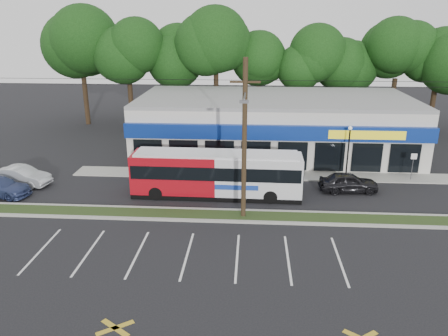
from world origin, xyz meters
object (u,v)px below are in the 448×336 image
object	(u,v)px
lamp_post	(349,146)
metrobus	(217,173)
utility_pole	(242,136)
car_dark	(349,182)
sign_post	(413,162)
pedestrian_b	(290,175)
car_silver	(22,176)
pedestrian_a	(292,178)

from	to	relation	value
lamp_post	metrobus	size ratio (longest dim) A/B	0.35
utility_pole	car_dark	distance (m)	10.36
sign_post	pedestrian_b	size ratio (longest dim) A/B	1.30
car_silver	car_dark	bearing A→B (deg)	-78.78
metrobus	pedestrian_b	xyz separation A→B (m)	(5.42, 2.25, -0.85)
utility_pole	pedestrian_a	world-z (taller)	utility_pole
car_dark	pedestrian_a	size ratio (longest dim) A/B	2.30
lamp_post	pedestrian_b	distance (m)	5.34
lamp_post	car_silver	bearing A→B (deg)	-172.74
lamp_post	pedestrian_a	distance (m)	5.60
pedestrian_a	utility_pole	bearing A→B (deg)	35.07
lamp_post	pedestrian_b	size ratio (longest dim) A/B	2.48
lamp_post	metrobus	bearing A→B (deg)	-156.72
car_dark	pedestrian_a	world-z (taller)	pedestrian_a
sign_post	pedestrian_b	distance (m)	9.78
lamp_post	pedestrian_a	xyz separation A→B (m)	(-4.52, -2.80, -1.75)
sign_post	lamp_post	bearing A→B (deg)	177.42
lamp_post	sign_post	world-z (taller)	lamp_post
metrobus	car_dark	xyz separation A→B (m)	(9.59, 1.43, -0.99)
utility_pole	car_dark	size ratio (longest dim) A/B	11.83
car_dark	car_silver	xyz separation A→B (m)	(-24.60, -0.31, 0.01)
lamp_post	pedestrian_b	bearing A→B (deg)	-155.85
car_dark	pedestrian_b	bearing A→B (deg)	75.13
car_dark	pedestrian_b	distance (m)	4.26
utility_pole	metrobus	size ratio (longest dim) A/B	4.15
car_silver	utility_pole	bearing A→B (deg)	-95.07
sign_post	metrobus	bearing A→B (deg)	-164.80
utility_pole	metrobus	xyz separation A→B (m)	(-1.83, 3.57, -3.71)
car_dark	car_silver	size ratio (longest dim) A/B	0.95
metrobus	car_silver	distance (m)	15.08
lamp_post	metrobus	world-z (taller)	lamp_post
lamp_post	pedestrian_b	world-z (taller)	lamp_post
metrobus	pedestrian_b	distance (m)	5.93
pedestrian_b	lamp_post	bearing A→B (deg)	-159.11
car_dark	car_silver	world-z (taller)	car_silver
car_dark	sign_post	bearing A→B (deg)	-67.69
lamp_post	sign_post	distance (m)	5.13
car_silver	pedestrian_b	xyz separation A→B (m)	(20.42, 1.13, 0.13)
metrobus	pedestrian_b	size ratio (longest dim) A/B	7.02
car_silver	sign_post	bearing A→B (deg)	-73.87
sign_post	pedestrian_a	bearing A→B (deg)	-164.86
utility_pole	lamp_post	bearing A→B (deg)	43.95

